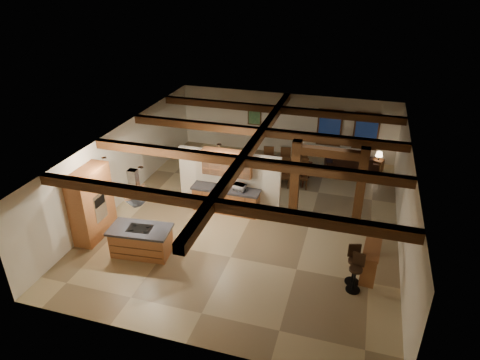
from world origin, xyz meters
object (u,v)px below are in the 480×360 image
object	(u,v)px
dining_table	(285,171)
bar_counter	(372,251)
kitchen_island	(141,241)
sofa	(351,162)

from	to	relation	value
dining_table	bar_counter	world-z (taller)	bar_counter
kitchen_island	dining_table	world-z (taller)	kitchen_island
sofa	bar_counter	distance (m)	6.97
sofa	dining_table	bearing A→B (deg)	22.66
kitchen_island	bar_counter	world-z (taller)	bar_counter
bar_counter	dining_table	bearing A→B (deg)	125.11
sofa	bar_counter	world-z (taller)	bar_counter
sofa	bar_counter	size ratio (longest dim) A/B	1.19
kitchen_island	sofa	size ratio (longest dim) A/B	0.89
kitchen_island	dining_table	size ratio (longest dim) A/B	0.97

